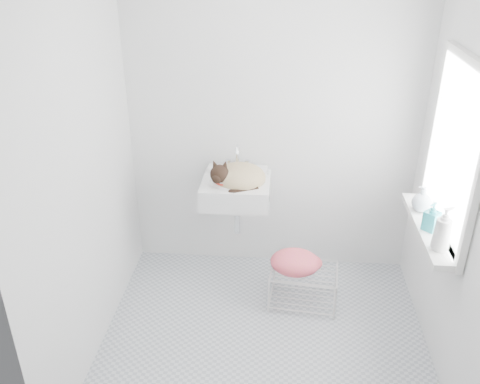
# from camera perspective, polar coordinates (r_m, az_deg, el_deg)

# --- Properties ---
(floor) EXTENTS (2.20, 2.00, 0.02)m
(floor) POSITION_cam_1_polar(r_m,az_deg,el_deg) (3.64, 2.68, -16.25)
(floor) COLOR #B8BDC2
(floor) RESTS_ON ground
(back_wall) EXTENTS (2.20, 0.02, 2.50)m
(back_wall) POSITION_cam_1_polar(r_m,az_deg,el_deg) (3.86, 3.70, 8.17)
(back_wall) COLOR white
(back_wall) RESTS_ON ground
(right_wall) EXTENTS (0.02, 2.00, 2.50)m
(right_wall) POSITION_cam_1_polar(r_m,az_deg,el_deg) (3.11, 23.91, 1.01)
(right_wall) COLOR white
(right_wall) RESTS_ON ground
(left_wall) EXTENTS (0.02, 2.00, 2.50)m
(left_wall) POSITION_cam_1_polar(r_m,az_deg,el_deg) (3.15, -17.26, 2.50)
(left_wall) COLOR white
(left_wall) RESTS_ON ground
(window_glass) EXTENTS (0.01, 0.80, 1.00)m
(window_glass) POSITION_cam_1_polar(r_m,az_deg,el_deg) (3.24, 22.98, 4.16)
(window_glass) COLOR white
(window_glass) RESTS_ON right_wall
(window_frame) EXTENTS (0.04, 0.90, 1.10)m
(window_frame) POSITION_cam_1_polar(r_m,az_deg,el_deg) (3.23, 22.73, 4.17)
(window_frame) COLOR white
(window_frame) RESTS_ON right_wall
(windowsill) EXTENTS (0.16, 0.88, 0.04)m
(windowsill) POSITION_cam_1_polar(r_m,az_deg,el_deg) (3.43, 20.25, -3.77)
(windowsill) COLOR white
(windowsill) RESTS_ON right_wall
(sink) EXTENTS (0.50, 0.44, 0.20)m
(sink) POSITION_cam_1_polar(r_m,az_deg,el_deg) (3.78, -0.45, 1.27)
(sink) COLOR white
(sink) RESTS_ON back_wall
(faucet) EXTENTS (0.18, 0.13, 0.18)m
(faucet) POSITION_cam_1_polar(r_m,az_deg,el_deg) (3.89, -0.22, 4.27)
(faucet) COLOR silver
(faucet) RESTS_ON sink
(cat) EXTENTS (0.44, 0.38, 0.26)m
(cat) POSITION_cam_1_polar(r_m,az_deg,el_deg) (3.75, -0.27, 1.69)
(cat) COLOR tan
(cat) RESTS_ON sink
(wire_rack) EXTENTS (0.51, 0.38, 0.28)m
(wire_rack) POSITION_cam_1_polar(r_m,az_deg,el_deg) (3.89, 7.06, -10.25)
(wire_rack) COLOR silver
(wire_rack) RESTS_ON floor
(towel) EXTENTS (0.38, 0.28, 0.15)m
(towel) POSITION_cam_1_polar(r_m,az_deg,el_deg) (3.78, 6.11, -8.36)
(towel) COLOR orange
(towel) RESTS_ON wire_rack
(bottle_a) EXTENTS (0.11, 0.11, 0.23)m
(bottle_a) POSITION_cam_1_polar(r_m,az_deg,el_deg) (3.20, 21.27, -5.95)
(bottle_a) COLOR silver
(bottle_a) RESTS_ON windowsill
(bottle_b) EXTENTS (0.12, 0.12, 0.19)m
(bottle_b) POSITION_cam_1_polar(r_m,az_deg,el_deg) (3.38, 20.35, -3.94)
(bottle_b) COLOR teal
(bottle_b) RESTS_ON windowsill
(bottle_c) EXTENTS (0.16, 0.16, 0.17)m
(bottle_c) POSITION_cam_1_polar(r_m,az_deg,el_deg) (3.58, 19.44, -1.93)
(bottle_c) COLOR silver
(bottle_c) RESTS_ON windowsill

